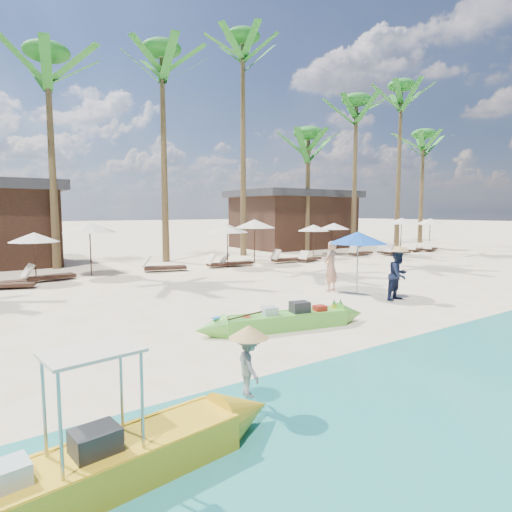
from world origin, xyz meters
TOP-DOWN VIEW (x-y plane):
  - ground at (0.00, 0.00)m, footprint 240.00×240.00m
  - wet_sand_strip at (0.00, -5.00)m, footprint 240.00×4.50m
  - green_canoe at (-0.83, -0.38)m, footprint 4.81×1.31m
  - yellow_canoe at (-6.24, -4.01)m, footprint 5.56×1.15m
  - tourist at (3.40, 2.48)m, footprint 0.72×0.57m
  - vendor_green at (4.10, 0.21)m, footprint 0.84×0.69m
  - vendor_yellow at (-3.79, -3.32)m, footprint 0.46×0.64m
  - blue_umbrella at (3.78, 1.61)m, footprint 1.95×1.95m
  - resort_parasol_4 at (-4.74, 10.51)m, footprint 1.89×1.89m
  - lounger_4_right at (-5.86, 9.31)m, footprint 1.80×1.05m
  - resort_parasol_5 at (-2.55, 10.91)m, footprint 2.24×2.24m
  - lounger_5_left at (-4.40, 10.35)m, footprint 2.02×0.93m
  - resort_parasol_6 at (3.72, 10.01)m, footprint 2.07×2.07m
  - lounger_6_left at (0.47, 10.44)m, footprint 2.09×1.17m
  - lounger_6_right at (3.48, 10.16)m, footprint 1.84×0.63m
  - resort_parasol_7 at (5.77, 10.67)m, footprint 2.27×2.27m
  - lounger_7_left at (4.32, 10.25)m, footprint 1.72×0.75m
  - lounger_7_right at (7.28, 9.86)m, footprint 1.95×0.71m
  - resort_parasol_8 at (10.23, 10.96)m, footprint 1.91×1.91m
  - lounger_8_left at (8.63, 9.49)m, footprint 1.74×0.97m
  - resort_parasol_9 at (12.25, 11.32)m, footprint 1.97×1.97m
  - lounger_9_left at (13.38, 10.16)m, footprint 1.87×0.72m
  - lounger_9_right at (15.79, 10.04)m, footprint 1.78×0.79m
  - resort_parasol_10 at (19.23, 11.53)m, footprint 2.22×2.22m
  - lounger_10_left at (15.56, 9.13)m, footprint 1.96×0.69m
  - lounger_10_right at (18.48, 9.73)m, footprint 1.68×0.85m
  - resort_parasol_11 at (21.32, 10.61)m, footprint 2.18×2.18m
  - lounger_11_left at (19.61, 9.40)m, footprint 1.87×1.13m
  - palm_3 at (-3.36, 14.27)m, footprint 2.08×2.08m
  - palm_4 at (2.15, 14.01)m, footprint 2.08×2.08m
  - palm_5 at (7.45, 14.38)m, footprint 2.08×2.08m
  - palm_6 at (12.84, 14.52)m, footprint 2.08×2.08m
  - palm_7 at (16.57, 13.68)m, footprint 2.08×2.08m
  - palm_8 at (21.07, 13.33)m, footprint 2.08×2.08m
  - palm_9 at (26.21, 14.81)m, footprint 2.08×2.08m
  - pavilion_east at (14.00, 17.50)m, footprint 8.80×6.60m

SIDE VIEW (x-z plane):
  - ground at x=0.00m, z-range 0.00..0.00m
  - wet_sand_strip at x=0.00m, z-range 0.00..0.01m
  - lounger_10_right at x=18.48m, z-range -0.09..0.46m
  - lounger_8_left at x=8.63m, z-range -0.09..0.47m
  - lounger_7_left at x=4.32m, z-range -0.09..0.47m
  - lounger_9_right at x=15.79m, z-range -0.10..0.49m
  - lounger_4_right at x=-5.86m, z-range -0.10..0.49m
  - lounger_11_left at x=19.61m, z-range -0.10..0.51m
  - lounger_6_right at x=3.48m, z-range -0.10..0.52m
  - lounger_9_left at x=13.38m, z-range -0.10..0.52m
  - green_canoe at x=-0.83m, z-range -0.10..0.52m
  - lounger_7_right at x=7.28m, z-range -0.11..0.54m
  - lounger_10_left at x=15.56m, z-range -0.11..0.55m
  - lounger_5_left at x=-4.40m, z-range -0.11..0.55m
  - lounger_6_left at x=0.47m, z-range -0.11..0.57m
  - yellow_canoe at x=-6.24m, z-range -0.49..0.96m
  - vendor_yellow at x=-3.79m, z-range 0.18..1.08m
  - vendor_green at x=4.10m, z-range 0.00..1.59m
  - tourist at x=3.40m, z-range 0.00..1.74m
  - resort_parasol_4 at x=-4.74m, z-range 0.78..2.73m
  - resort_parasol_8 at x=10.23m, z-range 0.79..2.76m
  - resort_parasol_9 at x=12.25m, z-range 0.82..2.85m
  - blue_umbrella at x=3.78m, z-range 0.85..2.94m
  - resort_parasol_6 at x=3.72m, z-range 0.86..2.99m
  - resort_parasol_11 at x=21.32m, z-range 0.90..3.14m
  - resort_parasol_10 at x=19.23m, z-range 0.92..3.20m
  - resort_parasol_5 at x=-2.55m, z-range 0.93..3.24m
  - resort_parasol_7 at x=5.77m, z-range 0.94..3.27m
  - pavilion_east at x=14.00m, z-range 0.05..4.35m
  - palm_6 at x=12.84m, z-range 2.79..11.31m
  - palm_9 at x=26.21m, z-range 3.14..12.97m
  - palm_3 at x=-3.36m, z-range 3.32..13.83m
  - palm_7 at x=16.57m, z-range 3.46..14.53m
  - palm_4 at x=2.15m, z-range 3.60..15.30m
  - palm_8 at x=21.07m, z-range 3.83..16.53m
  - palm_5 at x=7.45m, z-range 4.02..17.62m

